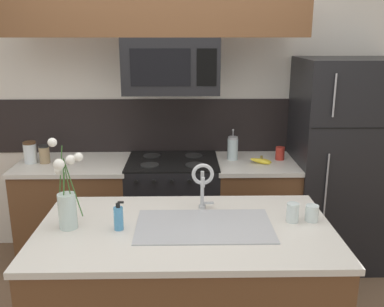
{
  "coord_description": "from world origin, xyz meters",
  "views": [
    {
      "loc": [
        0.1,
        -2.53,
        1.95
      ],
      "look_at": [
        0.15,
        0.27,
        1.16
      ],
      "focal_mm": 40.0,
      "sensor_mm": 36.0,
      "label": 1
    }
  ],
  "objects": [
    {
      "name": "rear_partition",
      "position": [
        0.3,
        1.28,
        1.3
      ],
      "size": [
        5.2,
        0.1,
        2.6
      ],
      "primitive_type": "cube",
      "color": "silver",
      "rests_on": "ground"
    },
    {
      "name": "drinking_glass",
      "position": [
        0.72,
        -0.29,
        0.97
      ],
      "size": [
        0.07,
        0.07,
        0.11
      ],
      "color": "silver",
      "rests_on": "island_counter"
    },
    {
      "name": "spare_glass",
      "position": [
        0.83,
        -0.28,
        0.96
      ],
      "size": [
        0.08,
        0.08,
        0.09
      ],
      "color": "silver",
      "rests_on": "island_counter"
    },
    {
      "name": "kitchen_sink",
      "position": [
        0.21,
        -0.35,
        0.84
      ],
      "size": [
        0.76,
        0.44,
        0.16
      ],
      "color": "#ADAFB5",
      "rests_on": "island_counter"
    },
    {
      "name": "refrigerator",
      "position": [
        1.43,
        0.92,
        0.88
      ],
      "size": [
        0.81,
        0.74,
        1.76
      ],
      "color": "black",
      "rests_on": "ground"
    },
    {
      "name": "sink_faucet",
      "position": [
        0.21,
        -0.13,
        1.11
      ],
      "size": [
        0.14,
        0.14,
        0.31
      ],
      "color": "#B7BABF",
      "rests_on": "island_counter"
    },
    {
      "name": "flower_vase",
      "position": [
        -0.55,
        -0.35,
        1.07
      ],
      "size": [
        0.2,
        0.14,
        0.5
      ],
      "color": "silver",
      "rests_on": "island_counter"
    },
    {
      "name": "storage_jar_tall",
      "position": [
        -1.18,
        0.9,
        1.0
      ],
      "size": [
        0.11,
        0.11,
        0.18
      ],
      "color": "silver",
      "rests_on": "back_counter_left"
    },
    {
      "name": "splash_band",
      "position": [
        0.0,
        1.22,
        1.15
      ],
      "size": [
        3.21,
        0.01,
        0.48
      ],
      "primitive_type": "cube",
      "color": "black",
      "rests_on": "rear_partition"
    },
    {
      "name": "stove_range",
      "position": [
        0.0,
        0.9,
        0.46
      ],
      "size": [
        0.76,
        0.64,
        0.93
      ],
      "color": "black",
      "rests_on": "ground"
    },
    {
      "name": "back_counter_right",
      "position": [
        0.71,
        0.9,
        0.46
      ],
      "size": [
        0.68,
        0.65,
        0.91
      ],
      "color": "brown",
      "rests_on": "ground"
    },
    {
      "name": "french_press",
      "position": [
        0.51,
        0.96,
        1.01
      ],
      "size": [
        0.09,
        0.09,
        0.27
      ],
      "color": "silver",
      "rests_on": "back_counter_right"
    },
    {
      "name": "banana_bunch",
      "position": [
        0.74,
        0.84,
        0.93
      ],
      "size": [
        0.19,
        0.12,
        0.08
      ],
      "color": "yellow",
      "rests_on": "back_counter_right"
    },
    {
      "name": "dish_soap_bottle",
      "position": [
        -0.26,
        -0.38,
        0.98
      ],
      "size": [
        0.06,
        0.05,
        0.16
      ],
      "color": "#4C93C6",
      "rests_on": "island_counter"
    },
    {
      "name": "island_counter",
      "position": [
        0.1,
        -0.35,
        0.46
      ],
      "size": [
        1.65,
        0.93,
        0.91
      ],
      "color": "brown",
      "rests_on": "ground"
    },
    {
      "name": "coffee_tin",
      "position": [
        0.91,
        0.95,
        0.97
      ],
      "size": [
        0.08,
        0.08,
        0.11
      ],
      "primitive_type": "cylinder",
      "color": "#B22D23",
      "rests_on": "back_counter_right"
    },
    {
      "name": "back_counter_left",
      "position": [
        -0.83,
        0.9,
        0.46
      ],
      "size": [
        0.93,
        0.65,
        0.91
      ],
      "color": "brown",
      "rests_on": "ground"
    },
    {
      "name": "microwave",
      "position": [
        0.0,
        0.88,
        1.71
      ],
      "size": [
        0.74,
        0.4,
        0.43
      ],
      "color": "black"
    },
    {
      "name": "storage_jar_medium",
      "position": [
        -1.06,
        0.89,
        0.99
      ],
      "size": [
        0.09,
        0.09,
        0.15
      ],
      "color": "#997F5B",
      "rests_on": "back_counter_left"
    }
  ]
}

